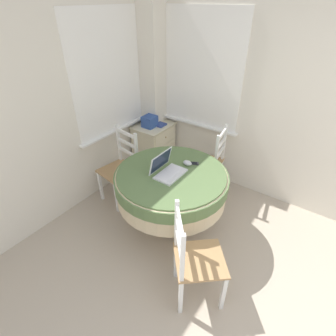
# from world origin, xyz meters

# --- Properties ---
(corner_room_shell) EXTENTS (4.41, 4.65, 2.55)m
(corner_room_shell) POSITION_xyz_m (1.24, 1.78, 1.28)
(corner_room_shell) COLOR silver
(corner_room_shell) RESTS_ON ground_plane
(round_dining_table) EXTENTS (1.18, 1.18, 0.77)m
(round_dining_table) POSITION_xyz_m (0.92, 1.57, 0.63)
(round_dining_table) COLOR #4C3D2D
(round_dining_table) RESTS_ON ground_plane
(laptop) EXTENTS (0.33, 0.26, 0.22)m
(laptop) POSITION_xyz_m (0.88, 1.60, 0.82)
(laptop) COLOR silver
(laptop) RESTS_ON round_dining_table
(computer_mouse) EXTENTS (0.06, 0.10, 0.05)m
(computer_mouse) POSITION_xyz_m (1.13, 1.51, 0.80)
(computer_mouse) COLOR silver
(computer_mouse) RESTS_ON round_dining_table
(cell_phone) EXTENTS (0.11, 0.13, 0.01)m
(cell_phone) POSITION_xyz_m (1.19, 1.48, 0.78)
(cell_phone) COLOR #2D2D33
(cell_phone) RESTS_ON round_dining_table
(dining_chair_near_back_window) EXTENTS (0.46, 0.45, 0.96)m
(dining_chair_near_back_window) POSITION_xyz_m (1.00, 2.40, 0.46)
(dining_chair_near_back_window) COLOR #A87F51
(dining_chair_near_back_window) RESTS_ON ground_plane
(dining_chair_near_right_window) EXTENTS (0.46, 0.47, 0.96)m
(dining_chair_near_right_window) POSITION_xyz_m (1.76, 1.57, 0.46)
(dining_chair_near_right_window) COLOR #A87F51
(dining_chair_near_right_window) RESTS_ON ground_plane
(dining_chair_camera_near) EXTENTS (0.57, 0.57, 0.96)m
(dining_chair_camera_near) POSITION_xyz_m (0.36, 0.95, 0.46)
(dining_chair_camera_near) COLOR #A87F51
(dining_chair_camera_near) RESTS_ON ground_plane
(corner_cabinet) EXTENTS (0.56, 0.46, 0.70)m
(corner_cabinet) POSITION_xyz_m (1.84, 2.54, 0.35)
(corner_cabinet) COLOR beige
(corner_cabinet) RESTS_ON ground_plane
(storage_box) EXTENTS (0.19, 0.17, 0.16)m
(storage_box) POSITION_xyz_m (1.78, 2.55, 0.78)
(storage_box) COLOR #2D4C93
(storage_box) RESTS_ON corner_cabinet
(book_on_cabinet) EXTENTS (0.15, 0.23, 0.02)m
(book_on_cabinet) POSITION_xyz_m (1.90, 2.50, 0.72)
(book_on_cabinet) COLOR #33478C
(book_on_cabinet) RESTS_ON corner_cabinet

